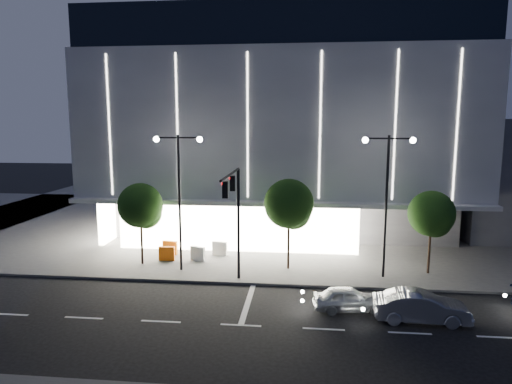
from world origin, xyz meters
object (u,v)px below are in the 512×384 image
object	(u,v)px
tree_right	(432,216)
barrier_b	(198,254)
car_lead	(349,299)
barrier_d	(220,248)
street_lamp_east	(387,185)
tree_mid	(289,206)
barrier_c	(167,254)
traffic_mast	(235,205)
car_second	(421,307)
barrier_a	(170,248)
tree_left	(141,208)
street_lamp_west	(179,182)

from	to	relation	value
tree_right	barrier_b	xyz separation A→B (m)	(-15.39, 1.03, -3.23)
car_lead	barrier_d	world-z (taller)	car_lead
street_lamp_east	tree_right	size ratio (longest dim) A/B	1.63
tree_mid	barrier_c	bearing A→B (deg)	174.45
traffic_mast	tree_right	world-z (taller)	traffic_mast
car_lead	barrier_d	xyz separation A→B (m)	(-8.47, 8.69, 0.02)
tree_right	car_second	bearing A→B (deg)	-107.34
traffic_mast	street_lamp_east	xyz separation A→B (m)	(9.00, 2.66, 0.93)
tree_mid	barrier_a	size ratio (longest dim) A/B	5.59
traffic_mast	barrier_c	world-z (taller)	traffic_mast
tree_left	tree_right	bearing A→B (deg)	-0.00
tree_mid	barrier_b	size ratio (longest dim) A/B	5.59
street_lamp_east	tree_mid	xyz separation A→B (m)	(-5.97, 1.02, -1.62)
tree_right	street_lamp_west	bearing A→B (deg)	-176.36
barrier_a	barrier_c	distance (m)	1.52
car_second	barrier_a	distance (m)	18.21
traffic_mast	barrier_b	size ratio (longest dim) A/B	6.43
street_lamp_east	car_lead	world-z (taller)	street_lamp_east
street_lamp_east	car_second	world-z (taller)	street_lamp_east
tree_left	barrier_a	size ratio (longest dim) A/B	5.20
street_lamp_west	barrier_a	xyz separation A→B (m)	(-1.75, 3.35, -5.31)
tree_left	tree_mid	size ratio (longest dim) A/B	0.93
tree_mid	barrier_d	xyz separation A→B (m)	(-5.11, 2.52, -3.68)
barrier_c	barrier_b	bearing A→B (deg)	2.20
tree_mid	street_lamp_west	bearing A→B (deg)	-171.74
street_lamp_west	street_lamp_east	xyz separation A→B (m)	(13.00, 0.00, 0.00)
street_lamp_west	car_second	size ratio (longest dim) A/B	1.96
traffic_mast	street_lamp_east	world-z (taller)	street_lamp_east
barrier_d	car_second	bearing A→B (deg)	-28.65
street_lamp_west	barrier_c	size ratio (longest dim) A/B	8.18
barrier_d	barrier_a	bearing A→B (deg)	-166.63
barrier_a	car_lead	bearing A→B (deg)	-25.71
tree_right	barrier_d	bearing A→B (deg)	169.88
street_lamp_east	barrier_d	bearing A→B (deg)	162.29
tree_mid	barrier_a	xyz separation A→B (m)	(-8.78, 2.33, -3.68)
tree_right	barrier_d	size ratio (longest dim) A/B	5.01
traffic_mast	tree_mid	distance (m)	4.82
street_lamp_east	barrier_d	xyz separation A→B (m)	(-11.09, 3.54, -5.31)
tree_right	barrier_b	world-z (taller)	tree_right
traffic_mast	tree_left	world-z (taller)	traffic_mast
street_lamp_east	barrier_b	world-z (taller)	street_lamp_east
street_lamp_east	tree_left	size ratio (longest dim) A/B	1.57
traffic_mast	tree_left	size ratio (longest dim) A/B	1.24
street_lamp_west	car_lead	xyz separation A→B (m)	(10.38, -5.15, -5.33)
traffic_mast	tree_mid	size ratio (longest dim) A/B	1.15
car_second	street_lamp_east	bearing A→B (deg)	9.11
tree_left	barrier_d	xyz separation A→B (m)	(4.89, 2.52, -3.38)
tree_mid	tree_left	bearing A→B (deg)	-180.00
car_lead	tree_mid	bearing A→B (deg)	21.21
tree_right	barrier_a	size ratio (longest dim) A/B	5.01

